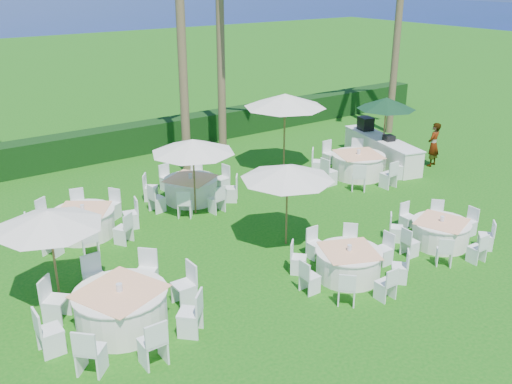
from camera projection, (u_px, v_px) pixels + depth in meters
ground at (307, 275)px, 14.30m from camera, size 120.00×120.00×0.00m
hedge at (117, 142)px, 23.19m from camera, size 34.00×1.00×1.20m
banquet_table_a at (121, 308)px, 12.07m from camera, size 3.47×3.47×1.04m
banquet_table_b at (348, 263)px, 14.08m from camera, size 2.86×2.86×0.88m
banquet_table_c at (440, 232)px, 15.75m from camera, size 2.77×2.77×0.85m
banquet_table_d at (84, 222)px, 16.31m from camera, size 3.10×3.10×0.94m
banquet_table_e at (191, 189)px, 18.76m from camera, size 3.11×3.11×0.94m
banquet_table_f at (358, 165)px, 20.97m from camera, size 3.40×3.40×1.02m
umbrella_a at (48, 219)px, 12.39m from camera, size 2.37×2.37×2.29m
umbrella_b at (287, 172)px, 15.16m from camera, size 2.56×2.56×2.32m
umbrella_c at (193, 146)px, 17.15m from camera, size 2.58×2.58×2.40m
umbrella_d at (285, 101)px, 20.95m from camera, size 3.07×3.07×2.91m
umbrella_green at (387, 103)px, 21.91m from camera, size 2.27×2.27×2.57m
buffet_table at (381, 149)px, 22.51m from camera, size 1.92×4.40×1.53m
staff_person at (434, 145)px, 21.95m from camera, size 0.71×0.55×1.71m
palm_d at (221, 45)px, 22.16m from camera, size 4.27×4.36×7.94m
palm_e at (398, 22)px, 25.02m from camera, size 4.16×4.40×9.08m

